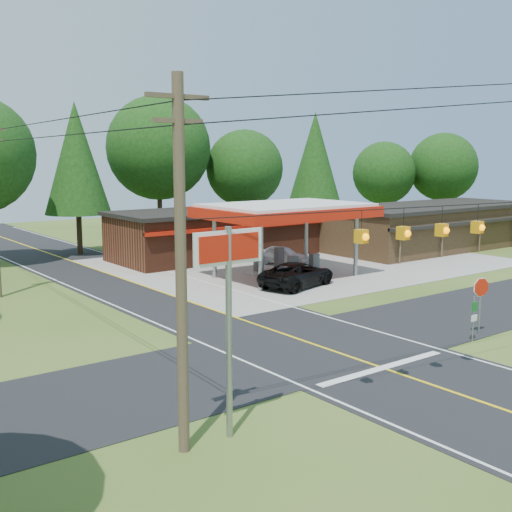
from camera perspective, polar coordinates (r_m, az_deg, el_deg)
ground at (r=27.42m, az=5.54°, el=-7.99°), size 120.00×120.00×0.00m
main_highway at (r=27.42m, az=5.54°, el=-7.97°), size 8.00×120.00×0.02m
cross_road at (r=27.41m, az=5.54°, el=-7.96°), size 70.00×7.00×0.02m
lane_center_yellow at (r=27.41m, az=5.54°, el=-7.93°), size 0.15×110.00×0.00m
gas_canopy at (r=42.12m, az=2.69°, el=3.85°), size 10.60×7.40×4.88m
convenience_store at (r=50.95m, az=-3.65°, el=2.05°), size 16.40×7.55×3.80m
strip_building at (r=58.12m, az=15.33°, el=2.59°), size 20.40×8.75×3.80m
utility_pole_near_left at (r=16.74m, az=-6.70°, el=-0.54°), size 1.80×0.30×10.00m
overhead_beacons at (r=21.50m, az=14.68°, el=4.01°), size 17.04×2.04×1.03m
treeline_backdrop at (r=47.13m, az=-13.87°, el=8.06°), size 70.27×51.59×13.30m
suv_car at (r=39.33m, az=3.72°, el=-1.66°), size 6.75×6.75×1.53m
sedan_car at (r=47.51m, az=2.36°, el=0.08°), size 5.52×5.52×1.38m
big_stop_sign at (r=17.67m, az=-2.43°, el=-2.63°), size 2.24×0.19×6.03m
octagonal_stop_sign at (r=30.26m, az=19.37°, el=-3.00°), size 0.89×0.24×2.62m
route_sign_post at (r=29.18m, az=18.81°, el=-4.97°), size 0.41×0.09×2.01m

